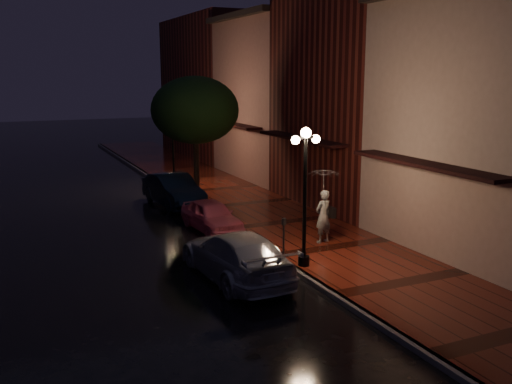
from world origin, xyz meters
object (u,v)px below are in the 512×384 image
street_tree (195,112)px  parking_meter (284,234)px  streetlamp_near (305,189)px  pink_car (211,216)px  woman_with_umbrella (324,194)px  silver_car (236,255)px  streetlamp_far (173,141)px  navy_car (174,190)px

street_tree → parking_meter: (-0.46, -10.01, -3.30)m
streetlamp_near → parking_meter: size_ratio=3.29×
pink_car → woman_with_umbrella: bearing=-55.4°
streetlamp_near → pink_car: (-1.03, 5.48, -1.99)m
pink_car → silver_car: size_ratio=0.72×
street_tree → streetlamp_near: bearing=-91.3°
parking_meter → streetlamp_near: bearing=-93.5°
streetlamp_far → street_tree: size_ratio=0.74×
navy_car → parking_meter: size_ratio=3.45×
silver_car → pink_car: bearing=-104.9°
streetlamp_far → parking_meter: streetlamp_far is taller
streetlamp_near → pink_car: size_ratio=1.21×
navy_car → silver_car: 10.15m
streetlamp_near → navy_car: streetlamp_near is taller
street_tree → silver_car: 11.64m
pink_car → silver_car: silver_car is taller
streetlamp_far → navy_car: 4.32m
woman_with_umbrella → parking_meter: 2.43m
woman_with_umbrella → streetlamp_far: bearing=-94.6°
navy_car → woman_with_umbrella: woman_with_umbrella is taller
streetlamp_far → pink_car: bearing=-96.9°
streetlamp_near → navy_car: bearing=96.3°
street_tree → woman_with_umbrella: 9.53m
street_tree → parking_meter: 10.55m
pink_car → navy_car: 4.79m
pink_car → woman_with_umbrella: (2.88, -3.59, 1.29)m
street_tree → parking_meter: street_tree is taller
streetlamp_far → parking_meter: (-0.20, -13.02, -1.66)m
streetlamp_far → silver_car: bearing=-99.1°
silver_car → navy_car: bearing=-98.5°
streetlamp_near → street_tree: 11.12m
pink_car → silver_car: bearing=-106.7°
streetlamp_near → parking_meter: (-0.20, 0.98, -1.66)m
street_tree → parking_meter: size_ratio=4.43×
streetlamp_near → parking_meter: streetlamp_near is taller
pink_car → parking_meter: parking_meter is taller
pink_car → parking_meter: (0.83, -4.50, 0.33)m
streetlamp_near → silver_car: streetlamp_near is taller
navy_car → pink_car: bearing=-93.9°
silver_car → woman_with_umbrella: (4.06, 1.72, 1.18)m
streetlamp_far → silver_car: size_ratio=0.87×
streetlamp_far → streetlamp_near: bearing=-90.0°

